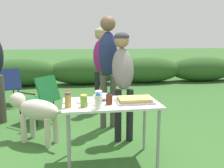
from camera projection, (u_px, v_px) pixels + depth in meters
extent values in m
plane|color=#336028|center=(111.00, 162.00, 3.01)|extent=(60.00, 60.00, 0.00)
ellipsoid|color=#2D5623|center=(20.00, 73.00, 7.62)|extent=(2.40, 0.90, 0.84)
ellipsoid|color=#2D5623|center=(86.00, 71.00, 7.94)|extent=(2.40, 0.90, 0.84)
ellipsoid|color=#2D5623|center=(146.00, 70.00, 8.25)|extent=(2.40, 0.90, 0.84)
ellipsoid|color=#2D5623|center=(202.00, 69.00, 8.57)|extent=(2.40, 0.90, 0.84)
cube|color=silver|center=(111.00, 103.00, 2.88)|extent=(1.10, 0.64, 0.02)
cylinder|color=gray|center=(69.00, 146.00, 2.61)|extent=(0.04, 0.04, 0.71)
cylinder|color=gray|center=(158.00, 140.00, 2.76)|extent=(0.04, 0.04, 0.71)
cylinder|color=gray|center=(69.00, 128.00, 3.13)|extent=(0.04, 0.04, 0.71)
cylinder|color=gray|center=(144.00, 124.00, 3.28)|extent=(0.04, 0.04, 0.71)
cube|color=#9E9EA3|center=(134.00, 101.00, 2.88)|extent=(0.42, 0.30, 0.02)
cube|color=tan|center=(134.00, 99.00, 2.87)|extent=(0.37, 0.26, 0.04)
cylinder|color=white|center=(86.00, 101.00, 2.89)|extent=(0.23, 0.23, 0.02)
ellipsoid|color=silver|center=(103.00, 96.00, 3.01)|extent=(0.23, 0.23, 0.07)
cylinder|color=white|center=(99.00, 98.00, 2.78)|extent=(0.08, 0.08, 0.16)
cylinder|color=olive|center=(84.00, 102.00, 2.68)|extent=(0.08, 0.08, 0.11)
cylinder|color=#D1CC47|center=(84.00, 96.00, 2.67)|extent=(0.07, 0.07, 0.02)
cylinder|color=#B2893D|center=(68.00, 101.00, 2.66)|extent=(0.07, 0.07, 0.14)
cylinder|color=#4C4C4C|center=(68.00, 94.00, 2.64)|extent=(0.06, 0.06, 0.02)
cylinder|color=yellow|center=(68.00, 97.00, 2.85)|extent=(0.07, 0.07, 0.12)
cone|color=red|center=(67.00, 91.00, 2.84)|extent=(0.06, 0.06, 0.03)
cylinder|color=silver|center=(98.00, 102.00, 2.61)|extent=(0.08, 0.08, 0.14)
cone|color=#194793|center=(98.00, 94.00, 2.59)|extent=(0.06, 0.06, 0.04)
cylinder|color=#562314|center=(109.00, 99.00, 2.78)|extent=(0.07, 0.07, 0.11)
cone|color=black|center=(109.00, 93.00, 2.77)|extent=(0.06, 0.06, 0.03)
cylinder|color=black|center=(118.00, 116.00, 3.55)|extent=(0.10, 0.10, 0.76)
cylinder|color=black|center=(130.00, 115.00, 3.57)|extent=(0.10, 0.10, 0.76)
ellipsoid|color=slate|center=(123.00, 68.00, 3.55)|extent=(0.32, 0.44, 0.65)
sphere|color=#936B4C|center=(122.00, 41.00, 3.59)|extent=(0.21, 0.21, 0.21)
ellipsoid|color=#333338|center=(122.00, 37.00, 3.58)|extent=(0.22, 0.22, 0.13)
cylinder|color=#4C473D|center=(103.00, 102.00, 4.08)|extent=(0.10, 0.10, 0.87)
cylinder|color=#4C473D|center=(113.00, 101.00, 4.13)|extent=(0.10, 0.10, 0.87)
ellipsoid|color=navy|center=(108.00, 54.00, 3.96)|extent=(0.33, 0.25, 0.70)
sphere|color=brown|center=(108.00, 23.00, 3.87)|extent=(0.24, 0.24, 0.24)
cylinder|color=black|center=(97.00, 91.00, 5.12)|extent=(0.10, 0.10, 0.79)
cylinder|color=black|center=(105.00, 92.00, 5.07)|extent=(0.10, 0.10, 0.79)
ellipsoid|color=#931E70|center=(101.00, 56.00, 4.96)|extent=(0.37, 0.33, 0.64)
sphere|color=tan|center=(100.00, 34.00, 4.88)|extent=(0.22, 0.22, 0.22)
ellipsoid|color=tan|center=(100.00, 31.00, 4.87)|extent=(0.23, 0.23, 0.13)
cylinder|color=#4C473D|center=(2.00, 99.00, 4.33)|extent=(0.12, 0.12, 0.84)
cylinder|color=beige|center=(48.00, 133.00, 3.38)|extent=(0.08, 0.08, 0.41)
cylinder|color=beige|center=(56.00, 128.00, 3.54)|extent=(0.08, 0.08, 0.41)
cylinder|color=beige|center=(24.00, 128.00, 3.55)|extent=(0.08, 0.08, 0.41)
cylinder|color=beige|center=(33.00, 124.00, 3.71)|extent=(0.08, 0.08, 0.41)
ellipsoid|color=beige|center=(39.00, 110.00, 3.49)|extent=(0.70, 0.60, 0.29)
sphere|color=beige|center=(18.00, 100.00, 3.63)|extent=(0.22, 0.22, 0.22)
cone|color=beige|center=(13.00, 98.00, 3.66)|extent=(0.20, 0.19, 0.16)
cylinder|color=beige|center=(60.00, 112.00, 3.34)|extent=(0.20, 0.15, 0.11)
cube|color=navy|center=(6.00, 88.00, 5.48)|extent=(0.62, 0.62, 0.03)
cube|color=navy|center=(9.00, 79.00, 5.22)|extent=(0.48, 0.36, 0.44)
cylinder|color=black|center=(0.00, 100.00, 5.24)|extent=(0.02, 0.02, 0.38)
cylinder|color=black|center=(19.00, 97.00, 5.48)|extent=(0.02, 0.02, 0.38)
cylinder|color=black|center=(14.00, 94.00, 5.79)|extent=(0.02, 0.02, 0.38)
cylinder|color=black|center=(16.00, 79.00, 5.58)|extent=(0.21, 0.38, 0.02)
cube|color=#19602D|center=(37.00, 100.00, 4.39)|extent=(0.65, 0.65, 0.03)
cube|color=#19602D|center=(48.00, 89.00, 4.22)|extent=(0.41, 0.46, 0.44)
cylinder|color=black|center=(37.00, 116.00, 4.16)|extent=(0.02, 0.02, 0.38)
cylinder|color=black|center=(54.00, 110.00, 4.50)|extent=(0.02, 0.02, 0.38)
cylinder|color=black|center=(20.00, 112.00, 4.35)|extent=(0.02, 0.02, 0.38)
cylinder|color=black|center=(38.00, 107.00, 4.70)|extent=(0.02, 0.02, 0.38)
cylinder|color=black|center=(26.00, 93.00, 4.16)|extent=(0.34, 0.28, 0.02)
cylinder|color=black|center=(46.00, 88.00, 4.56)|extent=(0.34, 0.28, 0.02)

